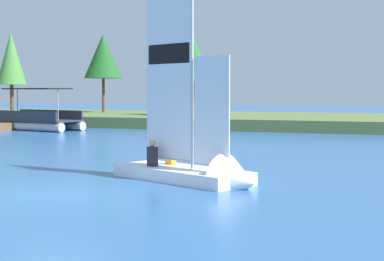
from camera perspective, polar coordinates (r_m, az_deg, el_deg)
The scene contains 8 objects.
ground_plane at distance 15.61m, azimuth -12.87°, elevation -5.87°, with size 200.00×200.00×0.00m, color #2D609E.
shore_bank at distance 45.47m, azimuth 9.97°, elevation 0.89°, with size 80.00×14.88×0.77m, color #5B703D.
shoreline_tree_left at distance 53.67m, azimuth -16.54°, elevation 6.44°, with size 2.49×2.49×6.72m.
shoreline_tree_midleft at distance 52.44m, azimuth -8.31°, elevation 6.87°, with size 3.23×3.23×6.61m.
shoreline_tree_centre at distance 45.59m, azimuth 0.01°, elevation 6.81°, with size 3.12×3.12×6.06m.
wooden_dock at distance 42.97m, azimuth -16.27°, elevation 0.45°, with size 1.66×6.93×0.49m, color brown.
sailboat at distance 17.01m, azimuth 1.15°, elevation -3.55°, with size 5.09×3.41×6.71m.
pontoon_boat at distance 41.66m, azimuth -14.24°, elevation 1.00°, with size 6.78×3.82×2.77m.
Camera 1 is at (8.58, -12.79, 2.57)m, focal length 57.10 mm.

